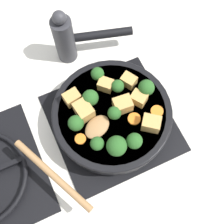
{
  "coord_description": "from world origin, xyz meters",
  "views": [
    {
      "loc": [
        -0.26,
        0.12,
        0.79
      ],
      "look_at": [
        0.0,
        0.0,
        0.08
      ],
      "focal_mm": 50.0,
      "sensor_mm": 36.0,
      "label": 1
    }
  ],
  "objects": [
    {
      "name": "broccoli_floret_mid_floret",
      "position": [
        -0.07,
        0.07,
        0.1
      ],
      "size": [
        0.03,
        0.03,
        0.04
      ],
      "color": "#709956",
      "rests_on": "skillet_pan"
    },
    {
      "name": "tofu_cube_back_piece",
      "position": [
        0.07,
        0.08,
        0.09
      ],
      "size": [
        0.04,
        0.04,
        0.03
      ],
      "primitive_type": "cube",
      "rotation": [
        0.0,
        0.0,
        1.74
      ],
      "color": "tan",
      "rests_on": "skillet_pan"
    },
    {
      "name": "carrot_slice_edge_slice",
      "position": [
        -0.03,
        0.1,
        0.08
      ],
      "size": [
        0.03,
        0.03,
        0.01
      ],
      "primitive_type": "cylinder",
      "color": "orange",
      "rests_on": "skillet_pan"
    },
    {
      "name": "broccoli_floret_west_rim",
      "position": [
        0.05,
        -0.04,
        0.1
      ],
      "size": [
        0.03,
        0.03,
        0.04
      ],
      "color": "#709956",
      "rests_on": "skillet_pan"
    },
    {
      "name": "tofu_cube_front_piece",
      "position": [
        0.0,
        -0.03,
        0.1
      ],
      "size": [
        0.04,
        0.05,
        0.03
      ],
      "primitive_type": "cube",
      "rotation": [
        0.0,
        0.0,
        1.49
      ],
      "color": "tan",
      "rests_on": "skillet_pan"
    },
    {
      "name": "tofu_cube_near_handle",
      "position": [
        0.07,
        -0.01,
        0.09
      ],
      "size": [
        0.05,
        0.05,
        0.03
      ],
      "primitive_type": "cube",
      "rotation": [
        0.0,
        0.0,
        0.78
      ],
      "color": "tan",
      "rests_on": "skillet_pan"
    },
    {
      "name": "broccoli_floret_center_top",
      "position": [
        0.01,
        -0.1,
        0.11
      ],
      "size": [
        0.04,
        0.04,
        0.05
      ],
      "color": "#709956",
      "rests_on": "skillet_pan"
    },
    {
      "name": "broccoli_floret_south_cluster",
      "position": [
        -0.09,
        0.03,
        0.11
      ],
      "size": [
        0.05,
        0.05,
        0.05
      ],
      "color": "#709956",
      "rests_on": "skillet_pan"
    },
    {
      "name": "skillet_pan",
      "position": [
        0.0,
        -0.0,
        0.06
      ],
      "size": [
        0.42,
        0.31,
        0.05
      ],
      "color": "black",
      "rests_on": "front_burner_grate"
    },
    {
      "name": "broccoli_floret_east_rim",
      "position": [
        0.05,
        0.04,
        0.1
      ],
      "size": [
        0.04,
        0.04,
        0.05
      ],
      "color": "#709956",
      "rests_on": "skillet_pan"
    },
    {
      "name": "broccoli_floret_near_spoon",
      "position": [
        0.1,
        -0.01,
        0.1
      ],
      "size": [
        0.03,
        0.03,
        0.04
      ],
      "color": "#709956",
      "rests_on": "skillet_pan"
    },
    {
      "name": "pepper_mill",
      "position": [
        0.25,
        0.03,
        0.08
      ],
      "size": [
        0.06,
        0.06,
        0.19
      ],
      "color": "#333338",
      "rests_on": "ground_plane"
    },
    {
      "name": "ground_plane",
      "position": [
        0.0,
        0.0,
        0.0
      ],
      "size": [
        2.4,
        2.4,
        0.0
      ],
      "primitive_type": "plane",
      "color": "white"
    },
    {
      "name": "broccoli_floret_north_edge",
      "position": [
        -0.01,
        -0.0,
        0.1
      ],
      "size": [
        0.03,
        0.03,
        0.04
      ],
      "color": "#709956",
      "rests_on": "skillet_pan"
    },
    {
      "name": "tofu_cube_east_chunk",
      "position": [
        -0.07,
        -0.07,
        0.1
      ],
      "size": [
        0.05,
        0.05,
        0.03
      ],
      "primitive_type": "cube",
      "rotation": [
        0.0,
        0.0,
        0.91
      ],
      "color": "tan",
      "rests_on": "skillet_pan"
    },
    {
      "name": "tofu_cube_west_chunk",
      "position": [
        0.05,
        -0.07,
        0.09
      ],
      "size": [
        0.05,
        0.04,
        0.03
      ],
      "primitive_type": "cube",
      "rotation": [
        0.0,
        0.0,
        0.54
      ],
      "color": "tan",
      "rests_on": "skillet_pan"
    },
    {
      "name": "tofu_cube_mid_small",
      "position": [
        0.03,
        0.06,
        0.1
      ],
      "size": [
        0.05,
        0.04,
        0.04
      ],
      "primitive_type": "cube",
      "rotation": [
        0.0,
        0.0,
        3.3
      ],
      "color": "tan",
      "rests_on": "skillet_pan"
    },
    {
      "name": "carrot_slice_orange_thin",
      "position": [
        -0.04,
        -0.04,
        0.08
      ],
      "size": [
        0.03,
        0.03,
        0.01
      ],
      "primitive_type": "cylinder",
      "color": "orange",
      "rests_on": "skillet_pan"
    },
    {
      "name": "broccoli_floret_small_inner",
      "position": [
        0.0,
        0.09,
        0.1
      ],
      "size": [
        0.04,
        0.04,
        0.05
      ],
      "color": "#709956",
      "rests_on": "skillet_pan"
    },
    {
      "name": "front_burner_grate",
      "position": [
        0.0,
        0.0,
        0.01
      ],
      "size": [
        0.31,
        0.31,
        0.03
      ],
      "color": "black",
      "rests_on": "ground_plane"
    },
    {
      "name": "carrot_slice_near_center",
      "position": [
        -0.05,
        -0.1,
        0.08
      ],
      "size": [
        0.03,
        0.03,
        0.01
      ],
      "primitive_type": "cylinder",
      "color": "orange",
      "rests_on": "skillet_pan"
    },
    {
      "name": "broccoli_floret_tall_stem",
      "position": [
        -0.1,
        -0.01,
        0.1
      ],
      "size": [
        0.04,
        0.04,
        0.05
      ],
      "color": "#709956",
      "rests_on": "skillet_pan"
    },
    {
      "name": "tofu_cube_center_large",
      "position": [
        -0.0,
        -0.07,
        0.09
      ],
      "size": [
        0.05,
        0.05,
        0.03
      ],
      "primitive_type": "cube",
      "rotation": [
        0.0,
        0.0,
        3.74
      ],
      "color": "tan",
      "rests_on": "skillet_pan"
    },
    {
      "name": "wooden_spoon",
      "position": [
        -0.06,
        0.13,
        0.09
      ],
      "size": [
        0.22,
        0.23,
        0.02
      ],
      "color": "#A87A4C",
      "rests_on": "skillet_pan"
    }
  ]
}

